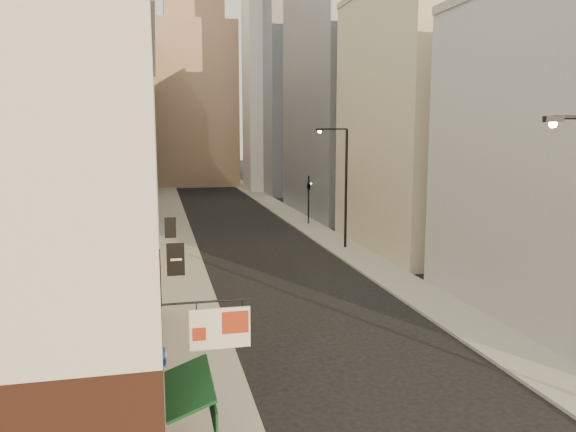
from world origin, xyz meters
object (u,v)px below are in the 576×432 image
at_px(white_tower, 271,73).
at_px(streetlamp_mid, 343,181).
at_px(traffic_light_right, 309,188).
at_px(clock_tower, 195,85).

distance_m(white_tower, streetlamp_mid, 49.00).
relative_size(white_tower, streetlamp_mid, 4.32).
bearing_deg(white_tower, streetlamp_mid, -94.47).
height_order(white_tower, traffic_light_right, white_tower).
height_order(streetlamp_mid, traffic_light_right, streetlamp_mid).
bearing_deg(traffic_light_right, streetlamp_mid, 75.21).
distance_m(clock_tower, traffic_light_right, 51.45).
distance_m(streetlamp_mid, traffic_light_right, 12.27).
relative_size(clock_tower, white_tower, 1.08).
bearing_deg(clock_tower, traffic_light_right, -80.93).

